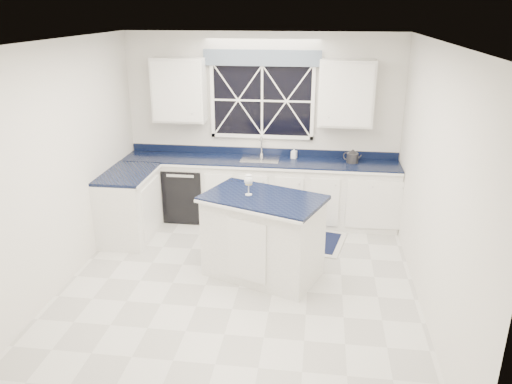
# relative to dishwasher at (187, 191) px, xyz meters

# --- Properties ---
(ground) EXTENTS (4.50, 4.50, 0.00)m
(ground) POSITION_rel_dishwasher_xyz_m (1.10, -1.95, -0.41)
(ground) COLOR silver
(ground) RESTS_ON ground
(back_wall) EXTENTS (4.00, 0.10, 2.70)m
(back_wall) POSITION_rel_dishwasher_xyz_m (1.10, 0.30, 0.94)
(back_wall) COLOR silver
(back_wall) RESTS_ON ground
(base_cabinets) EXTENTS (3.99, 1.60, 0.90)m
(base_cabinets) POSITION_rel_dishwasher_xyz_m (0.77, -0.17, 0.04)
(base_cabinets) COLOR white
(base_cabinets) RESTS_ON ground
(countertop) EXTENTS (3.98, 0.64, 0.04)m
(countertop) POSITION_rel_dishwasher_xyz_m (1.10, 0.00, 0.51)
(countertop) COLOR black
(countertop) RESTS_ON base_cabinets
(dishwasher) EXTENTS (0.60, 0.58, 0.82)m
(dishwasher) POSITION_rel_dishwasher_xyz_m (0.00, 0.00, 0.00)
(dishwasher) COLOR black
(dishwasher) RESTS_ON ground
(window) EXTENTS (1.65, 0.09, 1.26)m
(window) POSITION_rel_dishwasher_xyz_m (1.10, 0.25, 1.42)
(window) COLOR black
(window) RESTS_ON ground
(upper_cabinets) EXTENTS (3.10, 0.34, 0.90)m
(upper_cabinets) POSITION_rel_dishwasher_xyz_m (1.10, 0.13, 1.49)
(upper_cabinets) COLOR white
(upper_cabinets) RESTS_ON ground
(faucet) EXTENTS (0.05, 0.20, 0.30)m
(faucet) POSITION_rel_dishwasher_xyz_m (1.10, 0.19, 0.69)
(faucet) COLOR silver
(faucet) RESTS_ON countertop
(island) EXTENTS (1.53, 1.23, 1.00)m
(island) POSITION_rel_dishwasher_xyz_m (1.34, -1.60, 0.09)
(island) COLOR white
(island) RESTS_ON ground
(rug) EXTENTS (1.46, 1.06, 0.02)m
(rug) POSITION_rel_dishwasher_xyz_m (1.67, -0.60, -0.40)
(rug) COLOR #BCBBB7
(rug) RESTS_ON ground
(kettle) EXTENTS (0.26, 0.22, 0.20)m
(kettle) POSITION_rel_dishwasher_xyz_m (2.41, 0.05, 0.62)
(kettle) COLOR #323235
(kettle) RESTS_ON countertop
(wine_glass) EXTENTS (0.10, 0.10, 0.24)m
(wine_glass) POSITION_rel_dishwasher_xyz_m (1.16, -1.57, 0.75)
(wine_glass) COLOR silver
(wine_glass) RESTS_ON island
(soap_bottle) EXTENTS (0.09, 0.09, 0.16)m
(soap_bottle) POSITION_rel_dishwasher_xyz_m (1.58, 0.15, 0.61)
(soap_bottle) COLOR silver
(soap_bottle) RESTS_ON countertop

